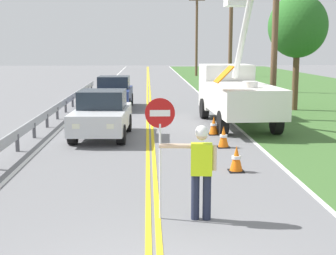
{
  "coord_description": "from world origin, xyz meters",
  "views": [
    {
      "loc": [
        -0.09,
        -5.64,
        3.27
      ],
      "look_at": [
        0.44,
        6.64,
        1.2
      ],
      "focal_mm": 51.49,
      "sensor_mm": 36.0,
      "label": 1
    }
  ],
  "objects_px": {
    "traffic_cone_mid": "(224,137)",
    "roadside_tree_verge": "(298,27)",
    "flagger_worker": "(201,166)",
    "utility_bucket_truck": "(235,91)",
    "utility_pole_near": "(275,24)",
    "utility_pole_mid": "(231,34)",
    "utility_pole_far": "(197,34)",
    "oncoming_sedan_nearest": "(102,115)",
    "stop_sign_paddle": "(160,131)",
    "traffic_cone_tail": "(214,126)",
    "oncoming_sedan_second": "(114,93)",
    "traffic_cone_lead": "(236,159)"
  },
  "relations": [
    {
      "from": "flagger_worker",
      "to": "utility_pole_near",
      "type": "relative_size",
      "value": 0.22
    },
    {
      "from": "traffic_cone_mid",
      "to": "roadside_tree_verge",
      "type": "height_order",
      "value": "roadside_tree_verge"
    },
    {
      "from": "traffic_cone_lead",
      "to": "roadside_tree_verge",
      "type": "distance_m",
      "value": 14.02
    },
    {
      "from": "utility_pole_near",
      "to": "utility_pole_far",
      "type": "relative_size",
      "value": 0.91
    },
    {
      "from": "traffic_cone_mid",
      "to": "traffic_cone_tail",
      "type": "xyz_separation_m",
      "value": [
        -0.0,
        2.33,
        0.0
      ]
    },
    {
      "from": "utility_bucket_truck",
      "to": "traffic_cone_tail",
      "type": "distance_m",
      "value": 2.97
    },
    {
      "from": "roadside_tree_verge",
      "to": "oncoming_sedan_nearest",
      "type": "bearing_deg",
      "value": -142.01
    },
    {
      "from": "traffic_cone_mid",
      "to": "roadside_tree_verge",
      "type": "bearing_deg",
      "value": 60.78
    },
    {
      "from": "oncoming_sedan_second",
      "to": "stop_sign_paddle",
      "type": "bearing_deg",
      "value": -83.18
    },
    {
      "from": "oncoming_sedan_nearest",
      "to": "utility_pole_mid",
      "type": "relative_size",
      "value": 0.52
    },
    {
      "from": "flagger_worker",
      "to": "traffic_cone_mid",
      "type": "distance_m",
      "value": 6.81
    },
    {
      "from": "utility_pole_far",
      "to": "utility_pole_mid",
      "type": "bearing_deg",
      "value": -88.34
    },
    {
      "from": "flagger_worker",
      "to": "utility_bucket_truck",
      "type": "distance_m",
      "value": 11.74
    },
    {
      "from": "oncoming_sedan_second",
      "to": "utility_pole_mid",
      "type": "distance_m",
      "value": 12.98
    },
    {
      "from": "traffic_cone_tail",
      "to": "traffic_cone_lead",
      "type": "bearing_deg",
      "value": -91.52
    },
    {
      "from": "traffic_cone_lead",
      "to": "traffic_cone_mid",
      "type": "distance_m",
      "value": 3.1
    },
    {
      "from": "utility_pole_far",
      "to": "traffic_cone_mid",
      "type": "relative_size",
      "value": 12.83
    },
    {
      "from": "utility_pole_mid",
      "to": "utility_pole_far",
      "type": "relative_size",
      "value": 0.89
    },
    {
      "from": "stop_sign_paddle",
      "to": "utility_bucket_truck",
      "type": "bearing_deg",
      "value": 72.91
    },
    {
      "from": "oncoming_sedan_nearest",
      "to": "traffic_cone_tail",
      "type": "relative_size",
      "value": 5.97
    },
    {
      "from": "utility_pole_mid",
      "to": "utility_pole_far",
      "type": "bearing_deg",
      "value": 91.66
    },
    {
      "from": "utility_bucket_truck",
      "to": "utility_pole_mid",
      "type": "xyz_separation_m",
      "value": [
        2.4,
        15.4,
        2.76
      ]
    },
    {
      "from": "flagger_worker",
      "to": "traffic_cone_lead",
      "type": "height_order",
      "value": "flagger_worker"
    },
    {
      "from": "utility_pole_mid",
      "to": "roadside_tree_verge",
      "type": "relative_size",
      "value": 1.35
    },
    {
      "from": "traffic_cone_mid",
      "to": "traffic_cone_tail",
      "type": "distance_m",
      "value": 2.33
    },
    {
      "from": "flagger_worker",
      "to": "utility_pole_far",
      "type": "xyz_separation_m",
      "value": [
        4.57,
        45.94,
        3.63
      ]
    },
    {
      "from": "oncoming_sedan_nearest",
      "to": "utility_pole_mid",
      "type": "distance_m",
      "value": 20.09
    },
    {
      "from": "traffic_cone_lead",
      "to": "roadside_tree_verge",
      "type": "relative_size",
      "value": 0.12
    },
    {
      "from": "traffic_cone_lead",
      "to": "traffic_cone_tail",
      "type": "bearing_deg",
      "value": 88.48
    },
    {
      "from": "oncoming_sedan_second",
      "to": "traffic_cone_tail",
      "type": "distance_m",
      "value": 9.23
    },
    {
      "from": "stop_sign_paddle",
      "to": "traffic_cone_lead",
      "type": "bearing_deg",
      "value": 58.56
    },
    {
      "from": "flagger_worker",
      "to": "utility_pole_near",
      "type": "xyz_separation_m",
      "value": [
        4.7,
        12.8,
        3.22
      ]
    },
    {
      "from": "traffic_cone_lead",
      "to": "utility_pole_far",
      "type": "bearing_deg",
      "value": 85.65
    },
    {
      "from": "utility_pole_near",
      "to": "traffic_cone_tail",
      "type": "distance_m",
      "value": 6.38
    },
    {
      "from": "flagger_worker",
      "to": "utility_bucket_truck",
      "type": "xyz_separation_m",
      "value": [
        2.72,
        11.42,
        0.38
      ]
    },
    {
      "from": "utility_pole_near",
      "to": "utility_pole_mid",
      "type": "distance_m",
      "value": 14.02
    },
    {
      "from": "utility_bucket_truck",
      "to": "traffic_cone_mid",
      "type": "distance_m",
      "value": 5.08
    },
    {
      "from": "utility_pole_mid",
      "to": "roadside_tree_verge",
      "type": "distance_m",
      "value": 11.05
    },
    {
      "from": "utility_bucket_truck",
      "to": "oncoming_sedan_second",
      "type": "xyz_separation_m",
      "value": [
        -5.52,
        5.68,
        -0.59
      ]
    },
    {
      "from": "roadside_tree_verge",
      "to": "traffic_cone_lead",
      "type": "bearing_deg",
      "value": -113.33
    },
    {
      "from": "utility_pole_near",
      "to": "traffic_cone_mid",
      "type": "bearing_deg",
      "value": -117.41
    },
    {
      "from": "utility_bucket_truck",
      "to": "utility_pole_far",
      "type": "height_order",
      "value": "utility_pole_far"
    },
    {
      "from": "utility_pole_near",
      "to": "stop_sign_paddle",
      "type": "bearing_deg",
      "value": -113.23
    },
    {
      "from": "utility_pole_near",
      "to": "utility_pole_far",
      "type": "height_order",
      "value": "utility_pole_far"
    },
    {
      "from": "flagger_worker",
      "to": "oncoming_sedan_second",
      "type": "xyz_separation_m",
      "value": [
        -2.8,
        17.1,
        -0.21
      ]
    },
    {
      "from": "utility_pole_near",
      "to": "traffic_cone_tail",
      "type": "height_order",
      "value": "utility_pole_near"
    },
    {
      "from": "roadside_tree_verge",
      "to": "oncoming_sedan_second",
      "type": "bearing_deg",
      "value": 172.67
    },
    {
      "from": "roadside_tree_verge",
      "to": "utility_pole_mid",
      "type": "bearing_deg",
      "value": 98.05
    },
    {
      "from": "utility_pole_near",
      "to": "oncoming_sedan_nearest",
      "type": "bearing_deg",
      "value": -150.24
    },
    {
      "from": "utility_pole_mid",
      "to": "traffic_cone_mid",
      "type": "bearing_deg",
      "value": -100.2
    }
  ]
}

